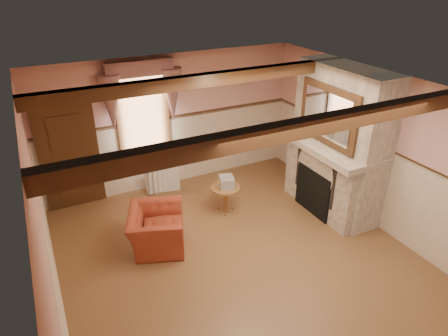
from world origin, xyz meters
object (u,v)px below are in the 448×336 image
side_table (225,199)px  mantel_clock (306,123)px  radiator (162,178)px  armchair (156,229)px  oil_lamp (310,124)px  bowl (339,144)px

side_table → mantel_clock: mantel_clock is taller
side_table → radiator: (-0.82, 1.34, 0.02)m
armchair → oil_lamp: 3.56m
mantel_clock → oil_lamp: size_ratio=0.86×
armchair → radiator: size_ratio=1.47×
mantel_clock → bowl: bearing=-90.0°
armchair → mantel_clock: (3.33, 0.46, 1.18)m
radiator → oil_lamp: size_ratio=2.50×
bowl → oil_lamp: oil_lamp is taller
armchair → bowl: size_ratio=2.79×
bowl → oil_lamp: (0.00, 0.84, 0.09)m
bowl → mantel_clock: size_ratio=1.54×
bowl → mantel_clock: 0.99m
bowl → side_table: bearing=152.4°
side_table → oil_lamp: size_ratio=2.03×
armchair → bowl: bowl is taller
mantel_clock → side_table: bearing=-178.6°
armchair → oil_lamp: (3.33, 0.31, 1.22)m
mantel_clock → oil_lamp: oil_lamp is taller
side_table → bowl: size_ratio=1.54×
radiator → bowl: bearing=-30.2°
side_table → mantel_clock: 2.20m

